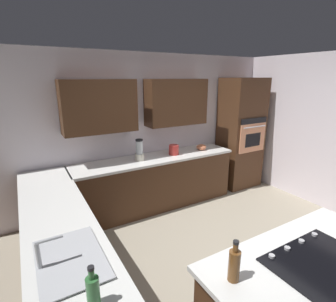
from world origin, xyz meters
The scene contains 16 objects.
ground_plane centered at (0.00, 0.00, 0.00)m, with size 14.00×14.00×0.00m, color #9E937F.
wall_back centered at (0.08, -2.04, 1.43)m, with size 6.00×0.44×2.60m.
wall_left centered at (-2.45, -0.30, 1.30)m, with size 0.10×4.00×2.60m, color silver.
lower_cabinets_back centered at (0.10, -1.72, 0.43)m, with size 2.80×0.60×0.86m, color #472B19.
countertop_back centered at (0.10, -1.72, 0.88)m, with size 2.84×0.64×0.04m, color silver.
lower_cabinets_side centered at (1.82, -0.55, 0.43)m, with size 0.60×2.90×0.86m, color #472B19.
countertop_side centered at (1.82, -0.55, 0.88)m, with size 0.64×2.94×0.04m, color silver.
island_top centered at (0.25, 1.18, 0.88)m, with size 1.71×0.97×0.04m, color silver.
wall_oven centered at (-1.85, -1.72, 1.10)m, with size 0.80×0.66×2.19m.
sink_unit centered at (1.83, 0.22, 0.92)m, with size 0.46×0.70×0.23m.
cooktop centered at (0.25, 1.18, 0.91)m, with size 0.76×0.56×0.03m.
blender centered at (0.40, -1.71, 1.05)m, with size 0.15×0.15×0.35m.
mixing_bowl centered at (-0.85, -1.71, 0.95)m, with size 0.19×0.19×0.10m, color #CC724C.
kettle centered at (-0.25, -1.71, 0.98)m, with size 0.17×0.17×0.17m, color red.
dish_soap_bottle centered at (1.77, 0.70, 1.01)m, with size 0.08×0.08×0.27m.
oil_bottle centered at (0.92, 0.96, 1.02)m, with size 0.08×0.08×0.30m.
Camera 1 is at (2.00, 1.96, 2.20)m, focal length 27.47 mm.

